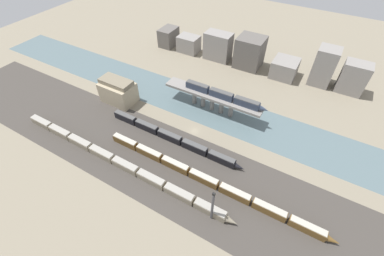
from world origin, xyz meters
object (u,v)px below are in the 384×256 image
Objects in this scene: train_yard_mid at (207,180)px; warehouse_building at (118,91)px; signal_tower at (212,206)px; train_yard_near at (116,161)px; train_on_bridge at (224,95)px; train_yard_far at (172,138)px.

warehouse_building is at bearing 160.29° from train_yard_mid.
signal_tower reaches higher than warehouse_building.
signal_tower is at bearing -55.75° from train_yard_mid.
train_on_bridge is at bearing 64.67° from train_yard_near.
train_yard_near is 40.29m from train_yard_mid.
train_yard_far reaches higher than train_yard_mid.
train_yard_mid is 5.97× the size of signal_tower.
train_on_bridge reaches higher than train_yard_mid.
train_yard_near is 27.41m from train_yard_far.
train_yard_far is 42.69m from signal_tower.
train_yard_far is at bearing -111.72° from train_on_bridge.
signal_tower reaches higher than train_yard_mid.
signal_tower is at bearing -37.00° from train_yard_far.
train_yard_far is 4.25× the size of signal_tower.
warehouse_building reaches higher than train_yard_near.
train_yard_mid is at bearing 124.25° from signal_tower.
train_yard_near is at bearing -50.70° from warehouse_building.
train_on_bridge is 2.67× the size of signal_tower.
train_on_bridge is 0.40× the size of train_yard_near.
train_yard_near is at bearing -115.33° from train_on_bridge.
train_on_bridge reaches higher than train_yard_far.
signal_tower is (8.50, -12.48, 6.33)m from train_yard_mid.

